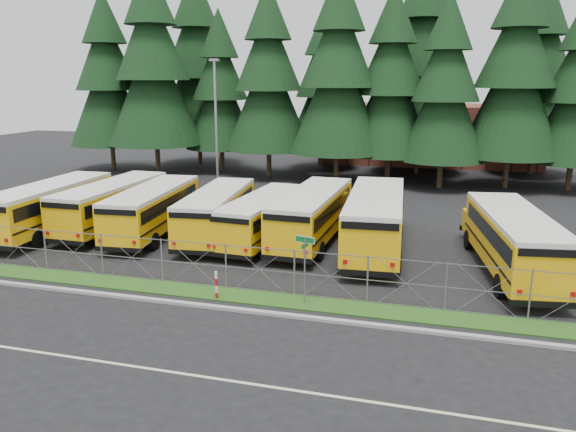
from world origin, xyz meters
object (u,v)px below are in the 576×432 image
object	(u,v)px
bus_1	(116,205)
bus_5	(314,216)
bus_3	(218,213)
street_sign	(305,256)
bus_2	(156,210)
striped_bollard	(216,285)
bus_4	(265,218)
bus_6	(376,221)
bus_0	(54,208)
light_standard	(216,123)
bus_east	(511,242)

from	to	relation	value
bus_1	bus_5	bearing A→B (deg)	2.62
bus_3	street_sign	bearing A→B (deg)	-55.59
bus_2	striped_bollard	bearing A→B (deg)	-54.64
bus_4	bus_6	xyz separation A→B (m)	(6.02, -0.05, 0.26)
bus_3	bus_6	xyz separation A→B (m)	(8.85, -0.23, 0.20)
bus_3	bus_5	size ratio (longest dim) A/B	0.94
bus_2	bus_6	distance (m)	12.53
bus_0	street_sign	distance (m)	17.91
bus_2	striped_bollard	size ratio (longest dim) A/B	8.76
bus_5	light_standard	xyz separation A→B (m)	(-10.02, 10.59, 4.07)
bus_3	striped_bollard	world-z (taller)	bus_3
street_sign	bus_1	bearing A→B (deg)	148.67
bus_6	bus_4	bearing A→B (deg)	175.57
bus_3	bus_1	bearing A→B (deg)	173.77
striped_bollard	bus_5	bearing A→B (deg)	78.19
bus_2	bus_east	world-z (taller)	bus_east
bus_1	light_standard	world-z (taller)	light_standard
bus_1	bus_3	xyz separation A→B (m)	(6.57, -0.02, -0.06)
street_sign	light_standard	size ratio (longest dim) A/B	0.28
bus_1	bus_6	bearing A→B (deg)	-0.47
bus_3	striped_bollard	bearing A→B (deg)	-74.32
bus_6	striped_bollard	distance (m)	10.10
bus_2	bus_1	bearing A→B (deg)	165.64
bus_1	striped_bollard	bearing A→B (deg)	-40.61
bus_0	street_sign	world-z (taller)	bus_0
striped_bollard	light_standard	size ratio (longest dim) A/B	0.12
bus_5	bus_6	xyz separation A→B (m)	(3.45, -0.70, 0.11)
bus_4	bus_1	bearing A→B (deg)	-176.93
bus_2	bus_4	xyz separation A→B (m)	(6.51, 0.25, -0.10)
bus_4	bus_2	bearing A→B (deg)	-173.46
bus_3	light_standard	size ratio (longest dim) A/B	1.01
bus_0	bus_4	xyz separation A→B (m)	(12.42, 1.46, -0.16)
bus_4	light_standard	size ratio (longest dim) A/B	0.96
bus_6	bus_east	distance (m)	6.68
striped_bollard	bus_2	bearing A→B (deg)	130.77
bus_east	bus_5	bearing A→B (deg)	156.82
street_sign	light_standard	world-z (taller)	light_standard
bus_5	bus_4	bearing A→B (deg)	-164.02
bus_1	bus_3	world-z (taller)	bus_1
bus_4	light_standard	bearing A→B (deg)	127.80
bus_0	bus_2	distance (m)	6.03
bus_3	bus_5	bearing A→B (deg)	-1.03
bus_1	bus_5	world-z (taller)	bus_5
bus_0	light_standard	xyz separation A→B (m)	(4.97, 12.71, 4.06)
bus_6	bus_east	size ratio (longest dim) A/B	1.06
bus_2	bus_3	size ratio (longest dim) A/B	1.03
bus_3	street_sign	distance (m)	10.88
bus_1	striped_bollard	xyz separation A→B (m)	(10.05, -8.76, -0.80)
bus_6	striped_bollard	bearing A→B (deg)	-126.23
bus_2	light_standard	distance (m)	12.25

